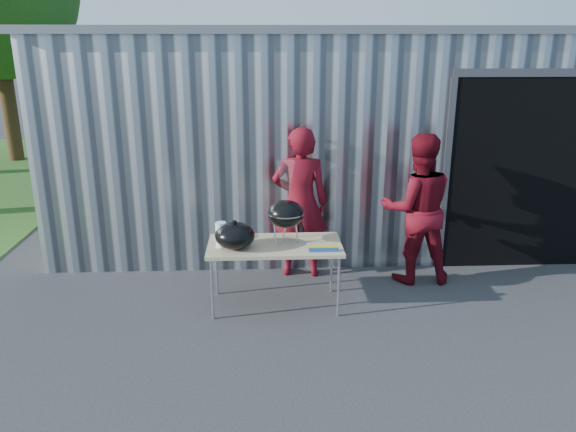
{
  "coord_description": "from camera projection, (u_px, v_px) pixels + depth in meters",
  "views": [
    {
      "loc": [
        -0.31,
        -5.26,
        2.96
      ],
      "look_at": [
        -0.03,
        0.73,
        1.05
      ],
      "focal_mm": 35.0,
      "sensor_mm": 36.0,
      "label": 1
    }
  ],
  "objects": [
    {
      "name": "building",
      "position": [
        331.0,
        122.0,
        9.86
      ],
      "size": [
        8.2,
        6.2,
        3.1
      ],
      "color": "silver",
      "rests_on": "ground"
    },
    {
      "name": "white_tub",
      "position": [
        227.0,
        234.0,
        6.47
      ],
      "size": [
        0.2,
        0.15,
        0.1
      ],
      "primitive_type": "cube",
      "color": "white",
      "rests_on": "folding_table"
    },
    {
      "name": "foil_box",
      "position": [
        324.0,
        249.0,
        6.07
      ],
      "size": [
        0.32,
        0.06,
        0.06
      ],
      "color": "#194FA2",
      "rests_on": "folding_table"
    },
    {
      "name": "paper_towels",
      "position": [
        221.0,
        235.0,
        6.18
      ],
      "size": [
        0.12,
        0.12,
        0.28
      ],
      "primitive_type": "cylinder",
      "color": "white",
      "rests_on": "folding_table"
    },
    {
      "name": "person_bystander",
      "position": [
        417.0,
        209.0,
        6.93
      ],
      "size": [
        0.92,
        0.73,
        1.88
      ],
      "primitive_type": "imported",
      "rotation": [
        0.0,
        0.0,
        3.13
      ],
      "color": "#5F0A15",
      "rests_on": "ground"
    },
    {
      "name": "folding_table",
      "position": [
        275.0,
        247.0,
        6.3
      ],
      "size": [
        1.5,
        0.75,
        0.75
      ],
      "color": "tan",
      "rests_on": "ground"
    },
    {
      "name": "person_cook",
      "position": [
        300.0,
        203.0,
        7.08
      ],
      "size": [
        0.75,
        0.53,
        1.94
      ],
      "primitive_type": "imported",
      "rotation": [
        0.0,
        0.0,
        3.05
      ],
      "color": "#5F0A15",
      "rests_on": "ground"
    },
    {
      "name": "kettle_grill",
      "position": [
        286.0,
        206.0,
        6.23
      ],
      "size": [
        0.42,
        0.42,
        0.93
      ],
      "color": "black",
      "rests_on": "folding_table"
    },
    {
      "name": "ground",
      "position": [
        294.0,
        332.0,
        5.92
      ],
      "size": [
        80.0,
        80.0,
        0.0
      ],
      "primitive_type": "plane",
      "color": "#2D2D30"
    },
    {
      "name": "grill_lid",
      "position": [
        235.0,
        236.0,
        6.13
      ],
      "size": [
        0.44,
        0.44,
        0.32
      ],
      "color": "black",
      "rests_on": "folding_table"
    }
  ]
}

